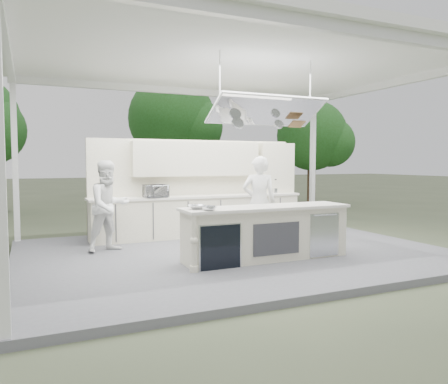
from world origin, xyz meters
name	(u,v)px	position (x,y,z in m)	size (l,w,h in m)	color
ground	(234,256)	(0.00, 0.00, 0.00)	(90.00, 90.00, 0.00)	#464E35
stage_deck	(234,253)	(0.00, 0.00, 0.06)	(8.00, 6.00, 0.12)	#5A5A5E
tent	(235,64)	(0.00, -0.01, 3.71)	(8.20, 6.20, 3.86)	white
demo_island	(265,233)	(0.18, -0.91, 0.60)	(3.10, 0.79, 0.95)	beige
back_counter	(200,215)	(0.00, 1.90, 0.60)	(5.08, 0.72, 0.95)	beige
back_wall_unit	(213,173)	(0.44, 2.11, 1.57)	(5.05, 0.48, 2.25)	beige
tree_cluster	(124,125)	(-0.16, 9.77, 3.29)	(19.55, 9.40, 5.85)	#473123
head_chef	(259,202)	(0.59, 0.08, 1.04)	(0.67, 0.44, 1.85)	white
sous_chef	(109,206)	(-2.24, 0.96, 1.00)	(0.86, 0.67, 1.76)	white
toaster_oven	(156,191)	(-1.10, 1.70, 1.21)	(0.51, 0.34, 0.28)	#B4B7BB
bowl_large	(197,207)	(-1.10, -0.87, 1.11)	(0.29, 0.29, 0.07)	silver
bowl_small	(209,208)	(-1.00, -1.15, 1.11)	(0.24, 0.24, 0.08)	silver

